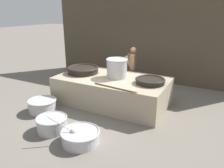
{
  "coord_description": "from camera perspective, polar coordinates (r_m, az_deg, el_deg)",
  "views": [
    {
      "loc": [
        2.98,
        -5.75,
        2.86
      ],
      "look_at": [
        0.0,
        0.0,
        0.63
      ],
      "focal_mm": 35.0,
      "sensor_mm": 36.0,
      "label": 1
    }
  ],
  "objects": [
    {
      "name": "back_wall",
      "position": [
        9.19,
        8.5,
        12.32
      ],
      "size": [
        8.14,
        0.24,
        3.65
      ],
      "primitive_type": "cube",
      "color": "#4C4233",
      "rests_on": "ground_plane"
    },
    {
      "name": "hearth_platform",
      "position": [
        6.92,
        0.0,
        -1.65
      ],
      "size": [
        3.43,
        1.86,
        0.84
      ],
      "color": "tan",
      "rests_on": "ground_plane"
    },
    {
      "name": "stock_pot",
      "position": [
        6.73,
        1.28,
        4.25
      ],
      "size": [
        0.67,
        0.67,
        0.59
      ],
      "color": "#B7B7BC",
      "rests_on": "hearth_platform"
    },
    {
      "name": "stirring_paddle",
      "position": [
        5.82,
        1.17,
        -1.08
      ],
      "size": [
        1.33,
        0.23,
        0.04
      ],
      "rotation": [
        0.0,
        0.0,
        -0.12
      ],
      "color": "brown",
      "rests_on": "hearth_platform"
    },
    {
      "name": "cook",
      "position": [
        7.93,
        5.41,
        4.34
      ],
      "size": [
        0.44,
        0.63,
        1.6
      ],
      "rotation": [
        0.0,
        0.0,
        3.36
      ],
      "color": "#8C6647",
      "rests_on": "ground_plane"
    },
    {
      "name": "prep_bowl_meat",
      "position": [
        5.64,
        -15.42,
        -9.89
      ],
      "size": [
        0.76,
        0.76,
        0.37
      ],
      "color": "#B7B7BC",
      "rests_on": "ground_plane"
    },
    {
      "name": "prep_bowl_vegetables",
      "position": [
        5.06,
        -8.3,
        -13.33
      ],
      "size": [
        1.07,
        0.88,
        0.67
      ],
      "color": "#B7B7BC",
      "rests_on": "ground_plane"
    },
    {
      "name": "ground_plane",
      "position": [
        7.08,
        0.0,
        -4.84
      ],
      "size": [
        60.0,
        60.0,
        0.0
      ],
      "primitive_type": "plane",
      "color": "slate"
    },
    {
      "name": "giant_wok_far",
      "position": [
        6.31,
        9.94,
        0.85
      ],
      "size": [
        0.85,
        0.85,
        0.15
      ],
      "color": "black",
      "rests_on": "hearth_platform"
    },
    {
      "name": "giant_wok_near",
      "position": [
        7.32,
        -7.61,
        3.73
      ],
      "size": [
        1.05,
        1.05,
        0.21
      ],
      "color": "black",
      "rests_on": "hearth_platform"
    },
    {
      "name": "prep_bowl_extra",
      "position": [
        6.71,
        -17.73,
        -5.28
      ],
      "size": [
        0.82,
        0.82,
        0.37
      ],
      "color": "#B7B7BC",
      "rests_on": "ground_plane"
    }
  ]
}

